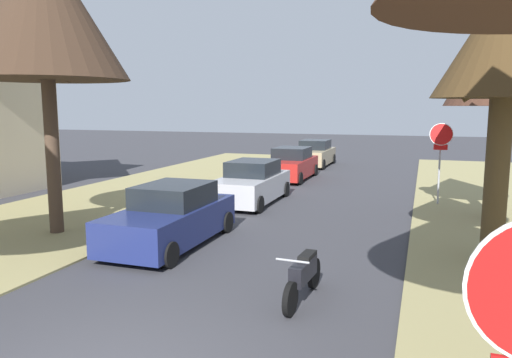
# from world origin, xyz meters

# --- Properties ---
(stop_sign_far) EXTENTS (0.81, 0.50, 2.95)m
(stop_sign_far) POSITION_xyz_m (4.43, 14.00, 2.18)
(stop_sign_far) COLOR #9EA0A5
(stop_sign_far) RESTS_ON grass_verge_right
(street_tree_right_mid_a) EXTENTS (3.04, 3.04, 6.36)m
(street_tree_right_mid_a) POSITION_xyz_m (5.43, 7.16, 4.96)
(street_tree_right_mid_a) COLOR #513E23
(street_tree_right_mid_a) RESTS_ON grass_verge_right
(street_tree_right_mid_b) EXTENTS (3.25, 3.25, 6.82)m
(street_tree_right_mid_b) POSITION_xyz_m (5.98, 12.07, 5.18)
(street_tree_right_mid_b) COLOR brown
(street_tree_right_mid_b) RESTS_ON grass_verge_right
(street_tree_left_mid_a) EXTENTS (4.37, 4.37, 7.99)m
(street_tree_left_mid_a) POSITION_xyz_m (-5.89, 6.08, 6.13)
(street_tree_left_mid_a) COLOR #49372A
(street_tree_left_mid_a) RESTS_ON grass_verge_left
(parked_sedan_navy) EXTENTS (1.96, 4.41, 1.57)m
(parked_sedan_navy) POSITION_xyz_m (-2.27, 6.16, 0.72)
(parked_sedan_navy) COLOR navy
(parked_sedan_navy) RESTS_ON ground
(parked_sedan_silver) EXTENTS (1.96, 4.41, 1.57)m
(parked_sedan_silver) POSITION_xyz_m (-2.20, 12.21, 0.72)
(parked_sedan_silver) COLOR #BCBCC1
(parked_sedan_silver) RESTS_ON ground
(parked_sedan_red) EXTENTS (1.96, 4.41, 1.57)m
(parked_sedan_red) POSITION_xyz_m (-2.37, 18.59, 0.72)
(parked_sedan_red) COLOR red
(parked_sedan_red) RESTS_ON ground
(parked_sedan_tan) EXTENTS (1.96, 4.41, 1.57)m
(parked_sedan_tan) POSITION_xyz_m (-2.46, 24.50, 0.72)
(parked_sedan_tan) COLOR tan
(parked_sedan_tan) RESTS_ON ground
(parked_motorcycle) EXTENTS (0.60, 2.05, 0.97)m
(parked_motorcycle) POSITION_xyz_m (1.86, 3.60, 0.48)
(parked_motorcycle) COLOR black
(parked_motorcycle) RESTS_ON ground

